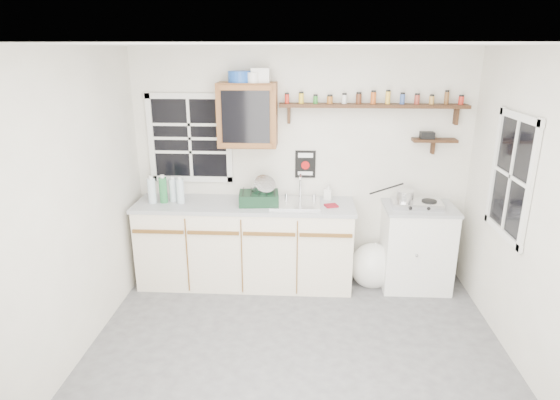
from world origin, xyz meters
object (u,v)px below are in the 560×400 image
at_px(right_cabinet, 416,246).
at_px(upper_cabinet, 248,115).
at_px(spice_shelf, 373,105).
at_px(hotplate, 417,204).
at_px(main_cabinet, 245,243).
at_px(dish_rack, 260,195).

bearing_deg(right_cabinet, upper_cabinet, 176.24).
distance_m(spice_shelf, hotplate, 1.12).
distance_m(right_cabinet, hotplate, 0.49).
height_order(main_cabinet, dish_rack, dish_rack).
height_order(right_cabinet, hotplate, hotplate).
xyz_separation_m(dish_rack, hotplate, (1.62, 0.02, -0.07)).
xyz_separation_m(right_cabinet, upper_cabinet, (-1.80, 0.12, 1.37)).
relative_size(main_cabinet, dish_rack, 5.30).
relative_size(right_cabinet, upper_cabinet, 1.40).
xyz_separation_m(main_cabinet, hotplate, (1.79, 0.01, 0.48)).
xyz_separation_m(main_cabinet, right_cabinet, (1.83, 0.03, -0.01)).
xyz_separation_m(right_cabinet, hotplate, (-0.04, -0.02, 0.49)).
bearing_deg(main_cabinet, hotplate, 0.17).
relative_size(right_cabinet, spice_shelf, 0.48).
xyz_separation_m(upper_cabinet, dish_rack, (0.14, -0.16, -0.81)).
height_order(main_cabinet, upper_cabinet, upper_cabinet).
bearing_deg(spice_shelf, right_cabinet, -19.76).
bearing_deg(main_cabinet, spice_shelf, 9.22).
bearing_deg(upper_cabinet, right_cabinet, -3.76).
distance_m(right_cabinet, dish_rack, 1.76).
xyz_separation_m(spice_shelf, dish_rack, (-1.14, -0.23, -0.91)).
bearing_deg(hotplate, dish_rack, -175.78).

